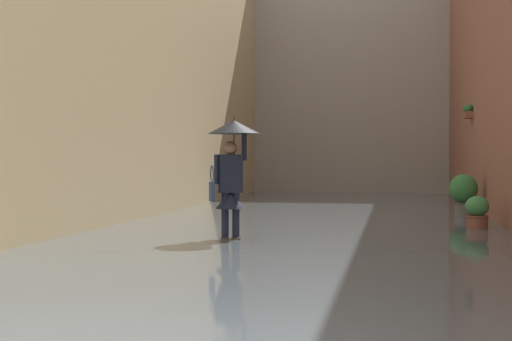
{
  "coord_description": "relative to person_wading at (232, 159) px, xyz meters",
  "views": [
    {
      "loc": [
        -1.71,
        4.15,
        1.38
      ],
      "look_at": [
        0.37,
        -7.32,
        1.21
      ],
      "focal_mm": 53.36,
      "sensor_mm": 36.0,
      "label": 1
    }
  ],
  "objects": [
    {
      "name": "flood_water",
      "position": [
        -0.91,
        -4.85,
        -1.35
      ],
      "size": [
        8.41,
        31.8,
        0.07
      ],
      "primitive_type": "cube",
      "color": "#515B60",
      "rests_on": "ground_plane"
    },
    {
      "name": "person_wading",
      "position": [
        0.0,
        0.0,
        0.0
      ],
      "size": [
        0.87,
        0.87,
        2.09
      ],
      "color": "#4C4233",
      "rests_on": "ground_plane"
    },
    {
      "name": "potted_plant_far_left",
      "position": [
        -4.23,
        -6.22,
        -0.79
      ],
      "size": [
        0.66,
        0.66,
        1.03
      ],
      "color": "#66605B",
      "rests_on": "ground_plane"
    },
    {
      "name": "potted_plant_mid_left",
      "position": [
        -4.18,
        -2.75,
        -1.03
      ],
      "size": [
        0.45,
        0.45,
        0.68
      ],
      "color": "brown",
      "rests_on": "ground_plane"
    },
    {
      "name": "building_facade_far",
      "position": [
        -0.91,
        -18.65,
        3.44
      ],
      "size": [
        11.21,
        1.8,
        9.66
      ],
      "primitive_type": "cube",
      "color": "#A89989",
      "rests_on": "ground_plane"
    },
    {
      "name": "ground_plane",
      "position": [
        -0.91,
        -4.85,
        -1.39
      ],
      "size": [
        64.49,
        64.49,
        0.0
      ],
      "primitive_type": "plane",
      "color": "#605B56"
    },
    {
      "name": "building_facade_right",
      "position": [
        3.8,
        -4.85,
        3.24
      ],
      "size": [
        2.04,
        29.8,
        9.26
      ],
      "color": "tan",
      "rests_on": "ground_plane"
    }
  ]
}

